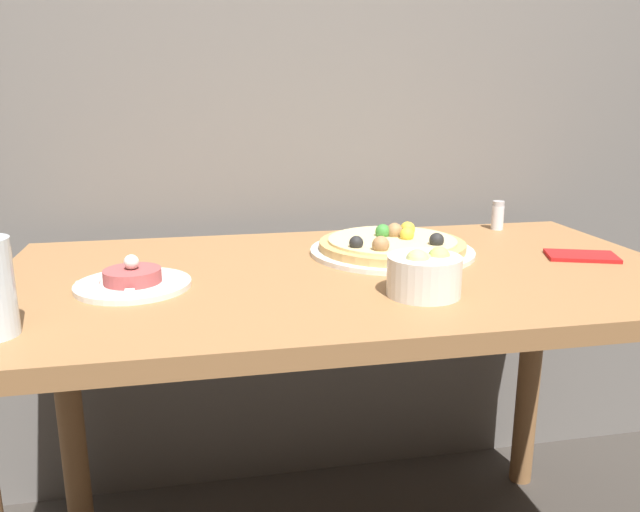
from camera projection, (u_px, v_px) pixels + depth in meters
dining_table at (345, 321)px, 1.23m from camera, size 1.31×0.72×0.74m
pizza_plate at (392, 246)px, 1.32m from camera, size 0.35×0.35×0.06m
tartare_plate at (133, 281)px, 1.09m from camera, size 0.20×0.20×0.06m
small_bowl at (424, 273)px, 1.05m from camera, size 0.13×0.13×0.08m
napkin at (581, 256)px, 1.29m from camera, size 0.16×0.13×0.01m
salt_shaker at (498, 215)px, 1.56m from camera, size 0.03×0.03×0.07m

